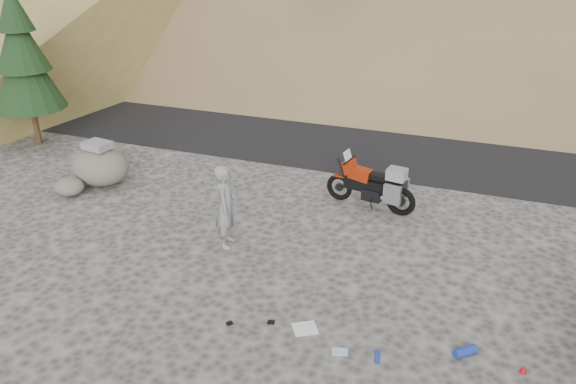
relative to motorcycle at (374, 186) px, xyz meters
The scene contains 14 objects.
ground 3.77m from the motorcycle, 96.37° to the right, with size 140.00×140.00×0.00m, color #3C3937.
road 5.35m from the motorcycle, 94.45° to the left, with size 120.00×7.00×0.05m, color black.
conifer_verge 11.67m from the motorcycle, behind, with size 2.20×2.20×5.04m.
motorcycle is the anchor object (origin of this frame).
man 4.03m from the motorcycle, 132.41° to the right, with size 0.70×0.46×1.93m, color gray.
boulder 7.51m from the motorcycle, behind, with size 1.99×1.85×1.23m.
small_rock 8.07m from the motorcycle, 165.34° to the right, with size 0.88×0.81×0.48m.
gear_white_cloth 5.18m from the motorcycle, 91.13° to the right, with size 0.42×0.38×0.01m, color white.
gear_blue_mat 5.55m from the motorcycle, 61.48° to the right, with size 0.16×0.16×0.41m, color #1A329C.
gear_bottle 5.71m from the motorcycle, 76.89° to the right, with size 0.09×0.09×0.24m, color #1A329C.
gear_funnel 6.12m from the motorcycle, 54.37° to the right, with size 0.12×0.12×0.16m, color #AE0B17.
gear_glove_a 5.28m from the motorcycle, 98.03° to the right, with size 0.12×0.09×0.04m, color black.
gear_glove_b 5.70m from the motorcycle, 104.62° to the right, with size 0.11×0.08×0.04m, color black.
gear_blue_cloth 5.58m from the motorcycle, 83.28° to the right, with size 0.27×0.20×0.01m, color #9ABFEE.
Camera 1 is at (2.80, -9.08, 6.52)m, focal length 35.00 mm.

